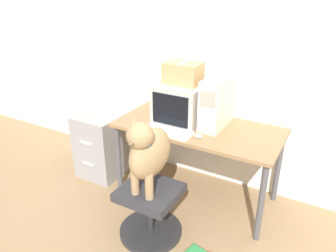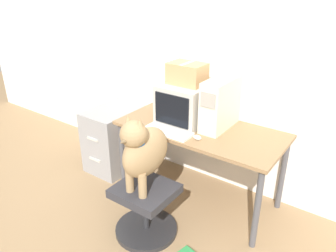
{
  "view_description": "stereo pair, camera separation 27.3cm",
  "coord_description": "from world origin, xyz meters",
  "px_view_note": "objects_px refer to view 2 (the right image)",
  "views": [
    {
      "loc": [
        1.06,
        -2.1,
        1.96
      ],
      "look_at": [
        -0.15,
        0.07,
        0.82
      ],
      "focal_mm": 35.0,
      "sensor_mm": 36.0,
      "label": 1
    },
    {
      "loc": [
        1.29,
        -1.95,
        1.96
      ],
      "look_at": [
        -0.15,
        0.07,
        0.82
      ],
      "focal_mm": 35.0,
      "sensor_mm": 36.0,
      "label": 2
    }
  ],
  "objects_px": {
    "filing_cabinet": "(115,139)",
    "cardboard_box": "(187,74)",
    "crt_monitor": "(186,102)",
    "office_chair": "(146,209)",
    "dog": "(143,150)",
    "pc_tower": "(220,104)",
    "keyboard": "(168,131)"
  },
  "relations": [
    {
      "from": "crt_monitor",
      "to": "filing_cabinet",
      "type": "relative_size",
      "value": 0.69
    },
    {
      "from": "filing_cabinet",
      "to": "cardboard_box",
      "type": "bearing_deg",
      "value": 7.1
    },
    {
      "from": "office_chair",
      "to": "dog",
      "type": "distance_m",
      "value": 0.55
    },
    {
      "from": "crt_monitor",
      "to": "dog",
      "type": "distance_m",
      "value": 0.75
    },
    {
      "from": "pc_tower",
      "to": "dog",
      "type": "distance_m",
      "value": 0.83
    },
    {
      "from": "dog",
      "to": "filing_cabinet",
      "type": "bearing_deg",
      "value": 146.16
    },
    {
      "from": "pc_tower",
      "to": "cardboard_box",
      "type": "distance_m",
      "value": 0.39
    },
    {
      "from": "dog",
      "to": "cardboard_box",
      "type": "distance_m",
      "value": 0.85
    },
    {
      "from": "filing_cabinet",
      "to": "keyboard",
      "type": "bearing_deg",
      "value": -13.65
    },
    {
      "from": "keyboard",
      "to": "cardboard_box",
      "type": "relative_size",
      "value": 1.34
    },
    {
      "from": "crt_monitor",
      "to": "cardboard_box",
      "type": "height_order",
      "value": "cardboard_box"
    },
    {
      "from": "office_chair",
      "to": "filing_cabinet",
      "type": "distance_m",
      "value": 1.14
    },
    {
      "from": "pc_tower",
      "to": "cardboard_box",
      "type": "height_order",
      "value": "cardboard_box"
    },
    {
      "from": "dog",
      "to": "cardboard_box",
      "type": "xyz_separation_m",
      "value": [
        -0.09,
        0.74,
        0.4
      ]
    },
    {
      "from": "office_chair",
      "to": "filing_cabinet",
      "type": "bearing_deg",
      "value": 146.35
    },
    {
      "from": "office_chair",
      "to": "pc_tower",
      "type": "bearing_deg",
      "value": 73.43
    },
    {
      "from": "pc_tower",
      "to": "filing_cabinet",
      "type": "xyz_separation_m",
      "value": [
        -1.17,
        -0.14,
        -0.62
      ]
    },
    {
      "from": "office_chair",
      "to": "cardboard_box",
      "type": "height_order",
      "value": "cardboard_box"
    },
    {
      "from": "pc_tower",
      "to": "crt_monitor",
      "type": "bearing_deg",
      "value": -173.1
    },
    {
      "from": "keyboard",
      "to": "office_chair",
      "type": "relative_size",
      "value": 0.82
    },
    {
      "from": "dog",
      "to": "cardboard_box",
      "type": "bearing_deg",
      "value": 97.27
    },
    {
      "from": "cardboard_box",
      "to": "office_chair",
      "type": "bearing_deg",
      "value": -82.68
    },
    {
      "from": "pc_tower",
      "to": "keyboard",
      "type": "bearing_deg",
      "value": -130.43
    },
    {
      "from": "pc_tower",
      "to": "cardboard_box",
      "type": "xyz_separation_m",
      "value": [
        -0.32,
        -0.04,
        0.22
      ]
    },
    {
      "from": "pc_tower",
      "to": "keyboard",
      "type": "relative_size",
      "value": 1.07
    },
    {
      "from": "filing_cabinet",
      "to": "dog",
      "type": "bearing_deg",
      "value": -33.84
    },
    {
      "from": "pc_tower",
      "to": "keyboard",
      "type": "distance_m",
      "value": 0.51
    },
    {
      "from": "crt_monitor",
      "to": "office_chair",
      "type": "xyz_separation_m",
      "value": [
        0.09,
        -0.73,
        -0.68
      ]
    },
    {
      "from": "pc_tower",
      "to": "cardboard_box",
      "type": "bearing_deg",
      "value": -173.77
    },
    {
      "from": "pc_tower",
      "to": "office_chair",
      "type": "xyz_separation_m",
      "value": [
        -0.23,
        -0.77,
        -0.73
      ]
    },
    {
      "from": "dog",
      "to": "cardboard_box",
      "type": "height_order",
      "value": "cardboard_box"
    },
    {
      "from": "crt_monitor",
      "to": "cardboard_box",
      "type": "bearing_deg",
      "value": 90.0
    }
  ]
}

